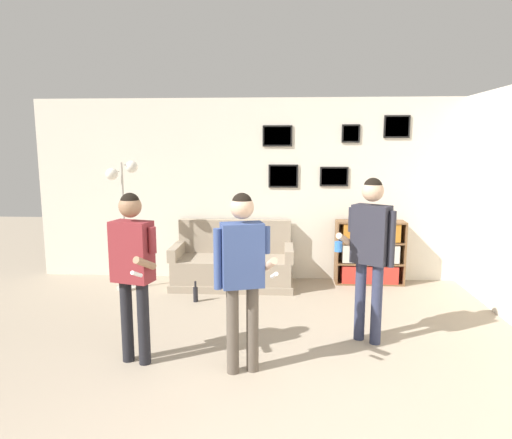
{
  "coord_description": "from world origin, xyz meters",
  "views": [
    {
      "loc": [
        -0.04,
        -2.44,
        2.02
      ],
      "look_at": [
        -0.31,
        2.17,
        1.26
      ],
      "focal_mm": 32.0,
      "sensor_mm": 36.0,
      "label": 1
    }
  ],
  "objects_px": {
    "floor_lamp": "(123,199)",
    "person_player_foreground_center": "(242,265)",
    "bookshelf": "(370,253)",
    "bottle_on_floor": "(196,294)",
    "person_player_foreground_left": "(132,261)",
    "person_watcher_holding_cup": "(370,243)",
    "couch": "(233,265)",
    "drinking_cup": "(371,217)"
  },
  "relations": [
    {
      "from": "couch",
      "to": "person_player_foreground_center",
      "type": "height_order",
      "value": "person_player_foreground_center"
    },
    {
      "from": "person_player_foreground_left",
      "to": "bottle_on_floor",
      "type": "height_order",
      "value": "person_player_foreground_left"
    },
    {
      "from": "floor_lamp",
      "to": "drinking_cup",
      "type": "relative_size",
      "value": 15.79
    },
    {
      "from": "floor_lamp",
      "to": "person_player_foreground_center",
      "type": "distance_m",
      "value": 2.98
    },
    {
      "from": "couch",
      "to": "floor_lamp",
      "type": "distance_m",
      "value": 1.81
    },
    {
      "from": "couch",
      "to": "person_player_foreground_left",
      "type": "height_order",
      "value": "person_player_foreground_left"
    },
    {
      "from": "bookshelf",
      "to": "drinking_cup",
      "type": "xyz_separation_m",
      "value": [
        0.0,
        0.0,
        0.53
      ]
    },
    {
      "from": "person_watcher_holding_cup",
      "to": "drinking_cup",
      "type": "distance_m",
      "value": 2.09
    },
    {
      "from": "drinking_cup",
      "to": "person_player_foreground_center",
      "type": "bearing_deg",
      "value": -120.46
    },
    {
      "from": "couch",
      "to": "person_player_foreground_left",
      "type": "xyz_separation_m",
      "value": [
        -0.65,
        -2.45,
        0.68
      ]
    },
    {
      "from": "floor_lamp",
      "to": "drinking_cup",
      "type": "distance_m",
      "value": 3.53
    },
    {
      "from": "bottle_on_floor",
      "to": "person_player_foreground_center",
      "type": "bearing_deg",
      "value": -66.93
    },
    {
      "from": "person_player_foreground_center",
      "to": "person_player_foreground_left",
      "type": "bearing_deg",
      "value": 173.01
    },
    {
      "from": "couch",
      "to": "bottle_on_floor",
      "type": "bearing_deg",
      "value": -118.47
    },
    {
      "from": "bookshelf",
      "to": "bottle_on_floor",
      "type": "xyz_separation_m",
      "value": [
        -2.4,
        -0.95,
        -0.36
      ]
    },
    {
      "from": "person_watcher_holding_cup",
      "to": "person_player_foreground_left",
      "type": "bearing_deg",
      "value": -165.25
    },
    {
      "from": "bookshelf",
      "to": "person_player_foreground_center",
      "type": "xyz_separation_m",
      "value": [
        -1.63,
        -2.77,
        0.53
      ]
    },
    {
      "from": "person_watcher_holding_cup",
      "to": "person_player_foreground_center",
      "type": "bearing_deg",
      "value": -149.85
    },
    {
      "from": "person_player_foreground_left",
      "to": "person_player_foreground_center",
      "type": "relative_size",
      "value": 0.99
    },
    {
      "from": "person_player_foreground_left",
      "to": "bottle_on_floor",
      "type": "distance_m",
      "value": 1.92
    },
    {
      "from": "bookshelf",
      "to": "floor_lamp",
      "type": "relative_size",
      "value": 0.55
    },
    {
      "from": "person_watcher_holding_cup",
      "to": "bottle_on_floor",
      "type": "xyz_separation_m",
      "value": [
        -2.01,
        1.1,
        -0.94
      ]
    },
    {
      "from": "floor_lamp",
      "to": "person_player_foreground_center",
      "type": "bearing_deg",
      "value": -51.28
    },
    {
      "from": "person_player_foreground_left",
      "to": "person_player_foreground_center",
      "type": "bearing_deg",
      "value": -6.99
    },
    {
      "from": "floor_lamp",
      "to": "person_watcher_holding_cup",
      "type": "bearing_deg",
      "value": -27.39
    },
    {
      "from": "person_watcher_holding_cup",
      "to": "bottle_on_floor",
      "type": "relative_size",
      "value": 6.18
    },
    {
      "from": "person_player_foreground_center",
      "to": "drinking_cup",
      "type": "xyz_separation_m",
      "value": [
        1.63,
        2.77,
        -0.0
      ]
    },
    {
      "from": "floor_lamp",
      "to": "drinking_cup",
      "type": "bearing_deg",
      "value": 7.46
    },
    {
      "from": "person_watcher_holding_cup",
      "to": "couch",
      "type": "bearing_deg",
      "value": 130.57
    },
    {
      "from": "couch",
      "to": "drinking_cup",
      "type": "bearing_deg",
      "value": 5.55
    },
    {
      "from": "couch",
      "to": "bottle_on_floor",
      "type": "relative_size",
      "value": 6.29
    },
    {
      "from": "bookshelf",
      "to": "person_player_foreground_center",
      "type": "bearing_deg",
      "value": -120.43
    },
    {
      "from": "bookshelf",
      "to": "person_player_foreground_center",
      "type": "height_order",
      "value": "person_player_foreground_center"
    },
    {
      "from": "bookshelf",
      "to": "person_watcher_holding_cup",
      "type": "relative_size",
      "value": 0.58
    },
    {
      "from": "bottle_on_floor",
      "to": "drinking_cup",
      "type": "xyz_separation_m",
      "value": [
        2.4,
        0.95,
        0.88
      ]
    },
    {
      "from": "couch",
      "to": "bookshelf",
      "type": "xyz_separation_m",
      "value": [
        1.99,
        0.19,
        0.16
      ]
    },
    {
      "from": "drinking_cup",
      "to": "bottle_on_floor",
      "type": "bearing_deg",
      "value": -158.38
    },
    {
      "from": "bookshelf",
      "to": "drinking_cup",
      "type": "bearing_deg",
      "value": 4.34
    },
    {
      "from": "bottle_on_floor",
      "to": "couch",
      "type": "bearing_deg",
      "value": 61.53
    },
    {
      "from": "person_watcher_holding_cup",
      "to": "drinking_cup",
      "type": "height_order",
      "value": "person_watcher_holding_cup"
    },
    {
      "from": "person_watcher_holding_cup",
      "to": "bottle_on_floor",
      "type": "height_order",
      "value": "person_watcher_holding_cup"
    },
    {
      "from": "person_player_foreground_left",
      "to": "drinking_cup",
      "type": "bearing_deg",
      "value": 45.04
    }
  ]
}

